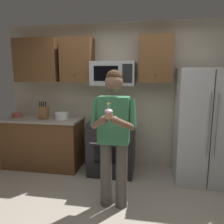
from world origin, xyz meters
TOP-DOWN VIEW (x-y plane):
  - ground_plane at (0.00, 0.00)m, footprint 6.00×6.00m
  - wall_back at (0.00, 1.75)m, footprint 4.40×0.10m
  - oven_range at (-0.15, 1.36)m, footprint 0.76×0.70m
  - microwave at (-0.15, 1.48)m, footprint 0.74×0.41m
  - refrigerator at (1.35, 1.32)m, footprint 0.90×0.75m
  - cabinet_row_upper at (-0.72, 1.53)m, footprint 2.78×0.36m
  - counter_left at (-1.45, 1.38)m, footprint 1.44×0.66m
  - knife_block at (-1.39, 1.33)m, footprint 0.16×0.15m
  - bowl_large_white at (-1.07, 1.38)m, footprint 0.24×0.24m
  - bowl_small_colored at (-1.94, 1.37)m, footprint 0.18×0.18m
  - person at (0.05, 0.34)m, footprint 0.60×0.48m
  - cupcake at (0.05, 0.02)m, footprint 0.09×0.09m

SIDE VIEW (x-z plane):
  - ground_plane at x=0.00m, z-range 0.00..0.00m
  - oven_range at x=-0.15m, z-range 0.00..0.93m
  - counter_left at x=-1.45m, z-range 0.00..0.92m
  - refrigerator at x=1.35m, z-range 0.00..1.80m
  - bowl_small_colored at x=-1.94m, z-range 0.92..1.01m
  - bowl_large_white at x=-1.07m, z-range 0.92..1.03m
  - person at x=0.05m, z-range 0.11..1.88m
  - knife_block at x=-1.39m, z-range 0.87..1.19m
  - cupcake at x=0.05m, z-range 1.21..1.38m
  - wall_back at x=0.00m, z-range 0.00..2.60m
  - microwave at x=-0.15m, z-range 1.52..1.92m
  - cabinet_row_upper at x=-0.72m, z-range 1.57..2.33m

